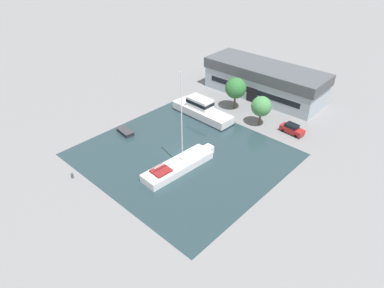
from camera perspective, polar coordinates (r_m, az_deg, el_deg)
ground_plane at (r=53.94m, az=-1.50°, el=-1.76°), size 440.00×440.00×0.00m
water_canal at (r=53.94m, az=-1.50°, el=-1.76°), size 29.44×27.48×0.01m
warehouse_building at (r=73.21m, az=11.96°, el=10.32°), size 25.34×9.68×6.49m
quay_tree_near_building at (r=61.36m, az=11.48°, el=6.16°), size 3.59×3.59×5.49m
quay_tree_by_water at (r=66.19m, az=7.30°, el=9.22°), size 4.02×4.02×6.31m
parked_car at (r=61.38m, az=16.34°, el=2.43°), size 4.25×1.99×1.71m
sailboat_moored at (r=50.53m, az=-2.20°, el=-3.52°), size 3.80×12.95×15.00m
motor_cruiser at (r=64.04m, az=1.61°, el=5.66°), size 12.72×3.93×3.59m
small_dinghy at (r=60.16m, az=-11.03°, el=2.03°), size 3.58×2.08×0.71m
mooring_bollard at (r=51.87m, az=-19.35°, el=-4.94°), size 0.38×0.38×0.89m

